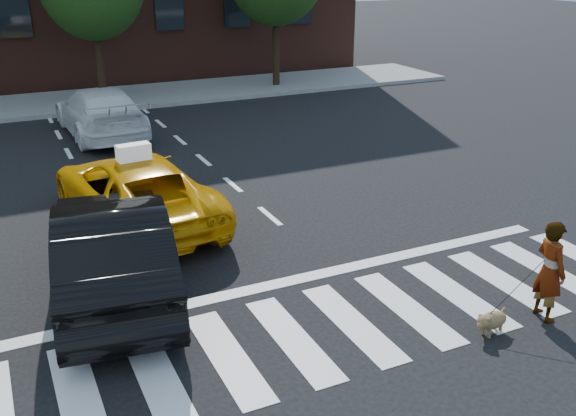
{
  "coord_description": "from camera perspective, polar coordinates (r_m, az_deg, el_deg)",
  "views": [
    {
      "loc": [
        -3.46,
        -7.11,
        5.19
      ],
      "look_at": [
        0.96,
        2.17,
        1.1
      ],
      "focal_mm": 40.0,
      "sensor_mm": 36.0,
      "label": 1
    }
  ],
  "objects": [
    {
      "name": "dog",
      "position": [
        9.91,
        17.58,
        -9.53
      ],
      "size": [
        0.65,
        0.35,
        0.37
      ],
      "rotation": [
        0.0,
        0.0,
        0.24
      ],
      "color": "olive",
      "rests_on": "ground"
    },
    {
      "name": "sidewalk_far",
      "position": [
        25.37,
        -17.36,
        9.1
      ],
      "size": [
        30.0,
        4.0,
        0.15
      ],
      "primitive_type": "cube",
      "color": "slate",
      "rests_on": "ground"
    },
    {
      "name": "taxi_sign",
      "position": [
        12.94,
        -13.57,
        4.85
      ],
      "size": [
        0.67,
        0.34,
        0.32
      ],
      "primitive_type": "cube",
      "rotation": [
        0.0,
        0.0,
        3.24
      ],
      "color": "white",
      "rests_on": "taxi"
    },
    {
      "name": "crosswalk",
      "position": [
        9.45,
        0.41,
        -11.55
      ],
      "size": [
        13.0,
        2.4,
        0.01
      ],
      "primitive_type": "cube",
      "color": "silver",
      "rests_on": "ground"
    },
    {
      "name": "white_suv",
      "position": [
        20.4,
        -16.34,
        8.21
      ],
      "size": [
        2.27,
        5.12,
        1.46
      ],
      "primitive_type": "imported",
      "rotation": [
        0.0,
        0.0,
        3.19
      ],
      "color": "silver",
      "rests_on": "ground"
    },
    {
      "name": "woman",
      "position": [
        10.35,
        22.26,
        -5.18
      ],
      "size": [
        0.45,
        0.62,
        1.59
      ],
      "primitive_type": "imported",
      "rotation": [
        0.0,
        0.0,
        1.45
      ],
      "color": "#999999",
      "rests_on": "ground"
    },
    {
      "name": "stop_line",
      "position": [
        10.71,
        -3.37,
        -7.29
      ],
      "size": [
        12.0,
        0.3,
        0.01
      ],
      "primitive_type": "cube",
      "color": "silver",
      "rests_on": "ground"
    },
    {
      "name": "black_sedan",
      "position": [
        10.66,
        -15.34,
        -3.43
      ],
      "size": [
        2.35,
        5.06,
        1.6
      ],
      "primitive_type": "imported",
      "rotation": [
        0.0,
        0.0,
        3.0
      ],
      "color": "black",
      "rests_on": "ground"
    },
    {
      "name": "taxi",
      "position": [
        13.39,
        -13.44,
        1.52
      ],
      "size": [
        2.83,
        5.29,
        1.41
      ],
      "primitive_type": "imported",
      "rotation": [
        0.0,
        0.0,
        3.24
      ],
      "color": "orange",
      "rests_on": "ground"
    },
    {
      "name": "ground",
      "position": [
        9.46,
        0.41,
        -11.58
      ],
      "size": [
        120.0,
        120.0,
        0.0
      ],
      "primitive_type": "plane",
      "color": "black",
      "rests_on": "ground"
    }
  ]
}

